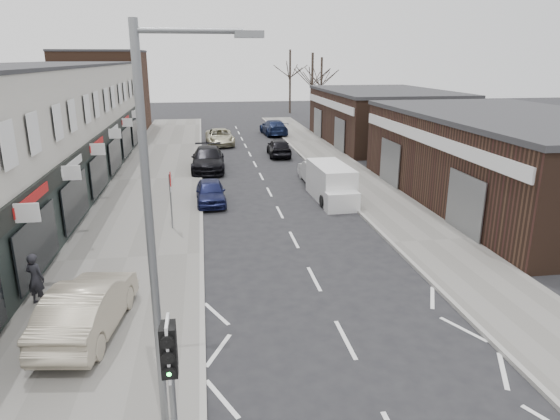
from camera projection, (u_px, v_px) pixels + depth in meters
name	position (u px, v px, depth m)	size (l,w,h in m)	color
ground	(368.00, 384.00, 11.94)	(160.00, 160.00, 0.00)	black
pavement_left	(156.00, 179.00, 31.73)	(5.50, 64.00, 0.12)	slate
pavement_right	(346.00, 173.00, 33.55)	(3.50, 64.00, 0.12)	slate
shop_terrace_left	(22.00, 132.00, 27.36)	(8.00, 41.00, 7.10)	beige
brick_block_far	(105.00, 93.00, 51.32)	(8.00, 10.00, 8.00)	#42291C
right_unit_near	(513.00, 161.00, 26.33)	(10.00, 18.00, 4.50)	#352118
right_unit_far	(382.00, 118.00, 45.23)	(10.00, 16.00, 4.50)	#352118
tree_far_a	(311.00, 124.00, 58.60)	(3.60, 3.60, 8.00)	#382D26
tree_far_b	(321.00, 118.00, 64.64)	(3.60, 3.60, 7.50)	#382D26
tree_far_c	(290.00, 113.00, 69.87)	(3.60, 3.60, 8.50)	#382D26
traffic_light	(170.00, 362.00, 8.69)	(0.28, 0.60, 3.10)	slate
street_lamp	(159.00, 221.00, 9.17)	(2.23, 0.22, 8.00)	slate
warning_sign	(171.00, 183.00, 21.88)	(0.12, 0.80, 2.70)	slate
white_van	(331.00, 184.00, 27.14)	(1.89, 4.98, 1.92)	white
sedan_on_pavement	(88.00, 307.00, 13.80)	(1.60, 4.59, 1.51)	#A99E87
pedestrian	(35.00, 279.00, 15.37)	(0.61, 0.40, 1.67)	black
parked_car_left_a	(211.00, 192.00, 26.50)	(1.52, 3.77, 1.28)	#141940
parked_car_left_b	(208.00, 159.00, 34.25)	(2.21, 5.43, 1.58)	black
parked_car_left_c	(220.00, 137.00, 44.30)	(2.34, 5.08, 1.41)	#B2AD8E
parked_car_right_a	(315.00, 172.00, 30.89)	(1.50, 4.30, 1.42)	silver
parked_car_right_b	(279.00, 147.00, 39.23)	(1.68, 4.18, 1.43)	black
parked_car_right_c	(274.00, 127.00, 50.03)	(2.12, 5.22, 1.52)	#141F40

